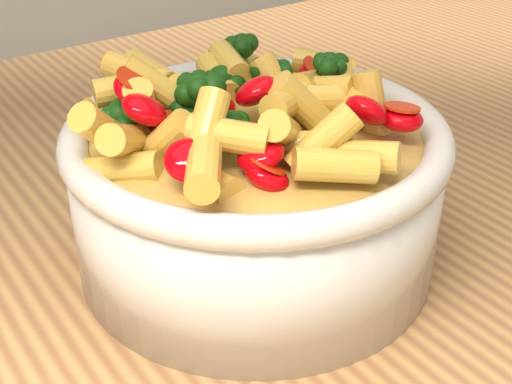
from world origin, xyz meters
TOP-DOWN VIEW (x-y plane):
  - table at (0.00, 0.00)m, footprint 1.20×0.80m
  - serving_bowl at (-0.05, -0.06)m, footprint 0.23×0.23m
  - pasta_salad at (-0.05, -0.06)m, footprint 0.18×0.18m

SIDE VIEW (x-z plane):
  - table at x=0.00m, z-range 0.35..1.25m
  - serving_bowl at x=-0.05m, z-range 0.90..1.00m
  - pasta_salad at x=-0.05m, z-range 0.99..1.03m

